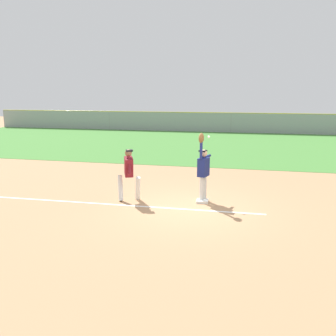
% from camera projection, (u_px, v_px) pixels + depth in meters
% --- Properties ---
extents(ground_plane, '(71.00, 71.00, 0.00)m').
position_uv_depth(ground_plane, '(190.00, 208.00, 11.49)').
color(ground_plane, tan).
extents(outfield_grass, '(44.95, 15.54, 0.01)m').
position_uv_depth(outfield_grass, '(224.00, 145.00, 24.87)').
color(outfield_grass, '#478438').
rests_on(outfield_grass, ground_plane).
extents(chalk_foul_line, '(12.00, 0.28, 0.01)m').
position_uv_depth(chalk_foul_line, '(77.00, 202.00, 12.08)').
color(chalk_foul_line, white).
rests_on(chalk_foul_line, ground_plane).
extents(first_base, '(0.40, 0.40, 0.08)m').
position_uv_depth(first_base, '(202.00, 201.00, 12.07)').
color(first_base, white).
rests_on(first_base, ground_plane).
extents(fielder, '(0.37, 0.89, 2.28)m').
position_uv_depth(fielder, '(203.00, 168.00, 11.96)').
color(fielder, silver).
rests_on(fielder, ground_plane).
extents(runner, '(0.89, 0.81, 1.72)m').
position_uv_depth(runner, '(129.00, 171.00, 12.07)').
color(runner, white).
rests_on(runner, ground_plane).
extents(baseball, '(0.07, 0.07, 0.07)m').
position_uv_depth(baseball, '(209.00, 137.00, 12.03)').
color(baseball, white).
extents(outfield_fence, '(45.03, 0.08, 1.74)m').
position_uv_depth(outfield_fence, '(231.00, 123.00, 32.11)').
color(outfield_fence, '#93999E').
rests_on(outfield_fence, ground_plane).
extents(parked_car_red, '(4.59, 2.52, 1.25)m').
position_uv_depth(parked_car_red, '(141.00, 119.00, 38.15)').
color(parked_car_red, '#B21E1E').
rests_on(parked_car_red, ground_plane).
extents(parked_car_blue, '(4.57, 2.47, 1.25)m').
position_uv_depth(parked_car_blue, '(189.00, 120.00, 37.09)').
color(parked_car_blue, '#23389E').
rests_on(parked_car_blue, ground_plane).
extents(parked_car_green, '(4.60, 2.52, 1.25)m').
position_uv_depth(parked_car_green, '(248.00, 122.00, 34.97)').
color(parked_car_green, '#1E6B33').
rests_on(parked_car_green, ground_plane).
extents(parked_car_white, '(4.43, 2.18, 1.25)m').
position_uv_depth(parked_car_white, '(304.00, 123.00, 34.09)').
color(parked_car_white, white).
rests_on(parked_car_white, ground_plane).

